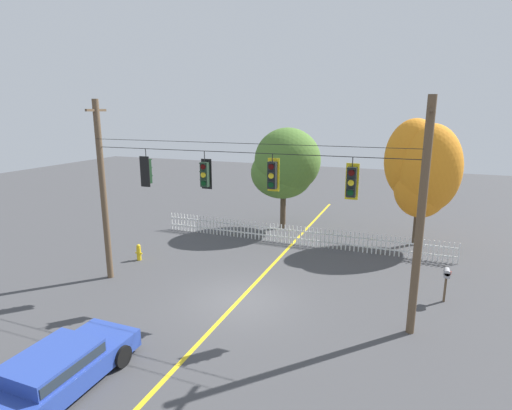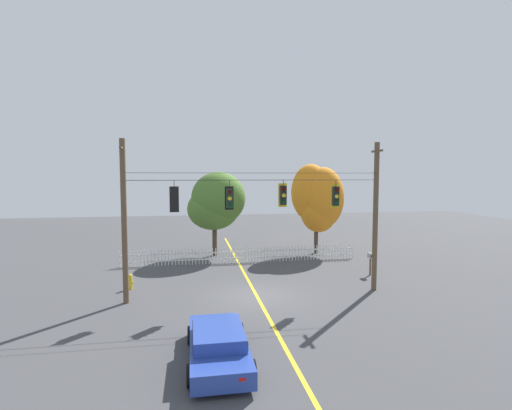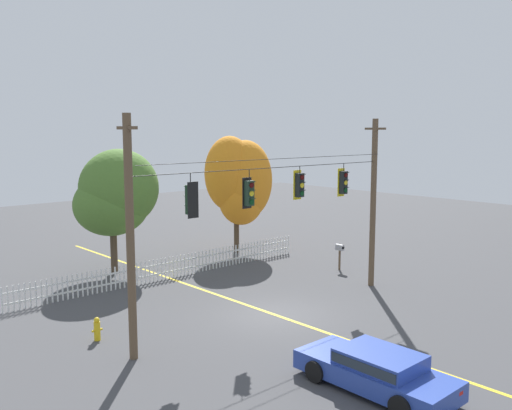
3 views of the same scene
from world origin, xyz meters
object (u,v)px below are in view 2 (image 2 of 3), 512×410
Objects in this scene: traffic_signal_northbound_secondary at (283,195)px; roadside_mailbox at (370,257)px; fire_hydrant at (130,282)px; traffic_signal_southbound_primary at (174,199)px; autumn_maple_near_fence at (217,201)px; autumn_maple_mid at (318,199)px; traffic_signal_northbound_primary at (336,196)px; traffic_signal_westbound_side at (229,198)px; parked_car at (218,343)px.

traffic_signal_northbound_secondary reaches higher than roadside_mailbox.
fire_hydrant is 13.96m from roadside_mailbox.
traffic_signal_southbound_primary is 12.43m from roadside_mailbox.
autumn_maple_mid is at bearing -3.59° from autumn_maple_near_fence.
traffic_signal_northbound_primary reaches higher than roadside_mailbox.
traffic_signal_westbound_side is 7.90m from parked_car.
traffic_signal_westbound_side is 1.07× the size of roadside_mailbox.
traffic_signal_westbound_side is 1.08× the size of traffic_signal_northbound_secondary.
traffic_signal_northbound_secondary reaches higher than fire_hydrant.
traffic_signal_westbound_side is 1.01× the size of traffic_signal_northbound_primary.
traffic_signal_southbound_primary reaches higher than parked_car.
parked_car is (-1.07, -16.60, -3.54)m from autumn_maple_near_fence.
traffic_signal_northbound_primary is 0.23× the size of autumn_maple_near_fence.
traffic_signal_westbound_side is (2.63, 0.02, 0.02)m from traffic_signal_southbound_primary.
traffic_signal_westbound_side is at bearing -23.56° from fire_hydrant.
traffic_signal_northbound_secondary is 8.74m from parked_car.
traffic_signal_northbound_secondary is 0.20× the size of autumn_maple_mid.
traffic_signal_westbound_side and traffic_signal_northbound_primary have the same top height.
traffic_signal_westbound_side is at bearing -162.08° from roadside_mailbox.
traffic_signal_southbound_primary and traffic_signal_northbound_primary have the same top height.
autumn_maple_mid is at bearing 61.41° from parked_car.
traffic_signal_northbound_primary is at bearing -139.91° from roadside_mailbox.
traffic_signal_northbound_primary is 0.21× the size of autumn_maple_mid.
traffic_signal_southbound_primary is 10.47m from autumn_maple_near_fence.
traffic_signal_northbound_secondary is 10.87m from autumn_maple_mid.
fire_hydrant is at bearing 164.08° from traffic_signal_northbound_secondary.
traffic_signal_westbound_side is 12.35m from autumn_maple_mid.
traffic_signal_northbound_primary is at bearing -11.89° from fire_hydrant.
parked_car is at bearing -118.59° from autumn_maple_mid.
fire_hydrant is at bearing -177.36° from roadside_mailbox.
autumn_maple_mid is 7.51m from roadside_mailbox.
autumn_maple_near_fence is at bearing 176.41° from autumn_maple_mid.
traffic_signal_northbound_secondary is 7.86m from roadside_mailbox.
roadside_mailbox is (9.89, 9.38, 0.50)m from parked_car.
roadside_mailbox is (3.40, 2.86, -3.89)m from traffic_signal_northbound_primary.
autumn_maple_near_fence reaches higher than traffic_signal_northbound_primary.
traffic_signal_southbound_primary is at bearing -42.35° from fire_hydrant.
parked_car is (-3.73, -6.52, -4.46)m from traffic_signal_northbound_secondary.
autumn_maple_near_fence is (-5.41, 10.07, -0.85)m from traffic_signal_northbound_primary.
fire_hydrant is 0.61× the size of roadside_mailbox.
traffic_signal_northbound_primary is 11.70m from fire_hydrant.
roadside_mailbox reaches higher than fire_hydrant.
traffic_signal_westbound_side is 0.23× the size of autumn_maple_near_fence.
fire_hydrant is (-4.04, 8.74, -0.20)m from parked_car.
parked_car is 13.64m from roadside_mailbox.
traffic_signal_northbound_primary is 10.19m from parked_car.
traffic_signal_northbound_primary is (5.45, 0.00, 0.05)m from traffic_signal_westbound_side.
fire_hydrant is (-12.83, -7.37, -3.83)m from autumn_maple_mid.
traffic_signal_northbound_secondary is 1.64× the size of fire_hydrant.
roadside_mailbox is at bearing 43.51° from parked_car.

